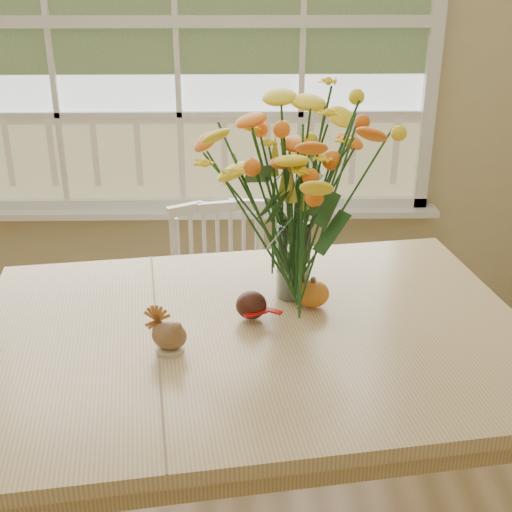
{
  "coord_description": "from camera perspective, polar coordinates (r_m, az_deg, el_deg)",
  "views": [
    {
      "loc": [
        0.29,
        -0.88,
        1.83
      ],
      "look_at": [
        0.32,
        0.84,
        1.06
      ],
      "focal_mm": 48.0,
      "sensor_mm": 36.0,
      "label": 1
    }
  ],
  "objects": [
    {
      "name": "wall_back",
      "position": [
        3.18,
        -6.51,
        15.31
      ],
      "size": [
        4.0,
        0.02,
        2.7
      ],
      "primitive_type": "cube",
      "color": "tan",
      "rests_on": "floor"
    },
    {
      "name": "window",
      "position": [
        3.12,
        -6.73,
        18.5
      ],
      "size": [
        2.42,
        0.12,
        1.74
      ],
      "color": "silver",
      "rests_on": "wall_back"
    },
    {
      "name": "dining_table",
      "position": [
        2.02,
        0.01,
        -8.37
      ],
      "size": [
        1.71,
        1.33,
        0.84
      ],
      "rotation": [
        0.0,
        0.0,
        0.15
      ],
      "color": "tan",
      "rests_on": "floor"
    },
    {
      "name": "windsor_chair",
      "position": [
        2.86,
        -2.81,
        -3.7
      ],
      "size": [
        0.48,
        0.46,
        0.88
      ],
      "rotation": [
        0.0,
        0.0,
        0.21
      ],
      "color": "white",
      "rests_on": "floor"
    },
    {
      "name": "flower_vase",
      "position": [
        2.02,
        3.28,
        5.66
      ],
      "size": [
        0.49,
        0.49,
        0.58
      ],
      "color": "white",
      "rests_on": "dining_table"
    },
    {
      "name": "pumpkin",
      "position": [
        2.07,
        4.74,
        -3.25
      ],
      "size": [
        0.1,
        0.1,
        0.08
      ],
      "primitive_type": "ellipsoid",
      "color": "#C85417",
      "rests_on": "dining_table"
    },
    {
      "name": "turkey_figurine",
      "position": [
        1.85,
        -7.24,
        -6.62
      ],
      "size": [
        0.11,
        0.09,
        0.12
      ],
      "rotation": [
        0.0,
        0.0,
        -0.25
      ],
      "color": "#CCB78C",
      "rests_on": "dining_table"
    },
    {
      "name": "dark_gourd",
      "position": [
        2.0,
        -0.4,
        -4.22
      ],
      "size": [
        0.13,
        0.09,
        0.08
      ],
      "color": "#38160F",
      "rests_on": "dining_table"
    }
  ]
}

